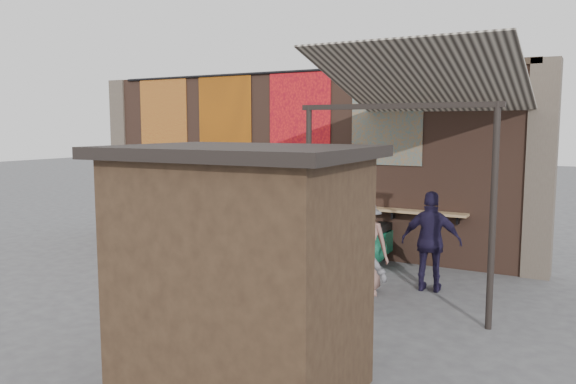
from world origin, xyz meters
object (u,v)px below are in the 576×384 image
at_px(diner_right, 211,215).
at_px(shopper_tan, 363,244).
at_px(shelf_box, 336,199).
at_px(scooter_stool_5, 295,239).
at_px(shopper_navy, 431,242).
at_px(market_stall, 242,277).
at_px(scooter_stool_2, 222,230).
at_px(scooter_stool_4, 268,237).
at_px(scooter_stool_3, 246,234).
at_px(scooter_stool_8, 379,245).
at_px(scooter_stool_1, 200,228).
at_px(scooter_stool_7, 351,246).
at_px(diner_left, 171,206).
at_px(scooter_stool_0, 179,224).
at_px(shopper_grey, 359,254).
at_px(scooter_stool_6, 322,240).

xyz_separation_m(diner_right, shopper_tan, (4.10, -1.27, 0.00)).
height_order(shelf_box, diner_right, diner_right).
distance_m(scooter_stool_5, shopper_navy, 3.53).
xyz_separation_m(shopper_tan, market_stall, (0.19, -3.92, 0.40)).
height_order(scooter_stool_2, shopper_tan, shopper_tan).
height_order(scooter_stool_2, scooter_stool_4, scooter_stool_2).
bearing_deg(shopper_navy, scooter_stool_2, -20.58).
distance_m(scooter_stool_3, scooter_stool_8, 3.14).
distance_m(scooter_stool_1, scooter_stool_7, 3.87).
height_order(scooter_stool_5, diner_left, diner_left).
bearing_deg(scooter_stool_5, scooter_stool_3, -177.30).
bearing_deg(shopper_navy, diner_left, -17.74).
xyz_separation_m(shopper_navy, shopper_tan, (-0.96, -0.68, -0.02)).
relative_size(scooter_stool_2, market_stall, 0.32).
distance_m(scooter_stool_0, shopper_navy, 6.56).
bearing_deg(scooter_stool_1, scooter_stool_8, 0.81).
height_order(shelf_box, shopper_tan, shopper_tan).
distance_m(scooter_stool_4, diner_left, 2.83).
height_order(scooter_stool_0, scooter_stool_8, scooter_stool_8).
xyz_separation_m(scooter_stool_3, shopper_grey, (3.81, -2.67, 0.51)).
distance_m(diner_left, shopper_tan, 6.06).
relative_size(scooter_stool_1, market_stall, 0.31).
relative_size(scooter_stool_2, scooter_stool_7, 1.10).
bearing_deg(scooter_stool_6, scooter_stool_4, 178.79).
relative_size(scooter_stool_0, scooter_stool_2, 1.11).
relative_size(scooter_stool_1, diner_right, 0.46).
xyz_separation_m(shelf_box, scooter_stool_0, (-4.02, -0.35, -0.84)).
height_order(scooter_stool_5, scooter_stool_6, scooter_stool_6).
bearing_deg(shopper_tan, diner_right, 132.20).
xyz_separation_m(shopper_grey, shopper_tan, (-0.26, 0.83, -0.03)).
relative_size(scooter_stool_2, scooter_stool_3, 1.05).
distance_m(shelf_box, scooter_stool_3, 2.29).
distance_m(diner_left, shopper_navy, 6.83).
height_order(scooter_stool_3, shopper_grey, shopper_grey).
height_order(scooter_stool_3, scooter_stool_8, scooter_stool_8).
height_order(scooter_stool_4, scooter_stool_7, scooter_stool_4).
height_order(scooter_stool_6, scooter_stool_8, scooter_stool_6).
bearing_deg(scooter_stool_7, diner_right, -169.47).
bearing_deg(scooter_stool_2, market_stall, -52.62).
relative_size(scooter_stool_4, diner_right, 0.44).
distance_m(scooter_stool_1, scooter_stool_6, 3.23).
relative_size(shelf_box, diner_left, 0.39).
bearing_deg(shopper_tan, diner_left, 131.43).
relative_size(scooter_stool_0, market_stall, 0.35).
bearing_deg(scooter_stool_4, scooter_stool_8, 1.36).
relative_size(scooter_stool_3, scooter_stool_4, 1.04).
bearing_deg(scooter_stool_5, scooter_stool_1, -178.64).
xyz_separation_m(scooter_stool_3, scooter_stool_8, (3.14, 0.06, 0.06)).
relative_size(shelf_box, shopper_navy, 0.39).
height_order(shelf_box, scooter_stool_4, shelf_box).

